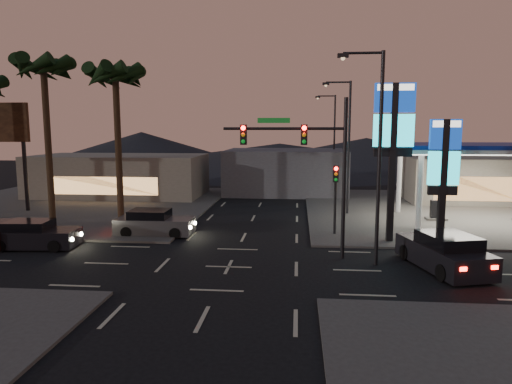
# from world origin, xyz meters

# --- Properties ---
(ground) EXTENTS (140.00, 140.00, 0.00)m
(ground) POSITION_xyz_m (0.00, 0.00, 0.00)
(ground) COLOR black
(ground) RESTS_ON ground
(corner_lot_ne) EXTENTS (24.00, 24.00, 0.12)m
(corner_lot_ne) POSITION_xyz_m (16.00, 16.00, 0.06)
(corner_lot_ne) COLOR #47443F
(corner_lot_ne) RESTS_ON ground
(corner_lot_nw) EXTENTS (24.00, 24.00, 0.12)m
(corner_lot_nw) POSITION_xyz_m (-16.00, 16.00, 0.06)
(corner_lot_nw) COLOR #47443F
(corner_lot_nw) RESTS_ON ground
(gas_station) EXTENTS (12.20, 8.20, 5.47)m
(gas_station) POSITION_xyz_m (16.00, 12.00, 5.08)
(gas_station) COLOR silver
(gas_station) RESTS_ON ground
(convenience_store) EXTENTS (10.00, 6.00, 4.00)m
(convenience_store) POSITION_xyz_m (18.00, 21.00, 2.00)
(convenience_store) COLOR #726B5B
(convenience_store) RESTS_ON ground
(pylon_sign_tall) EXTENTS (2.20, 0.35, 9.00)m
(pylon_sign_tall) POSITION_xyz_m (8.50, 5.50, 6.39)
(pylon_sign_tall) COLOR black
(pylon_sign_tall) RESTS_ON ground
(pylon_sign_short) EXTENTS (1.60, 0.35, 7.00)m
(pylon_sign_short) POSITION_xyz_m (11.00, 4.50, 4.66)
(pylon_sign_short) COLOR black
(pylon_sign_short) RESTS_ON ground
(traffic_signal_mast) EXTENTS (6.10, 0.39, 8.00)m
(traffic_signal_mast) POSITION_xyz_m (3.76, 1.99, 5.23)
(traffic_signal_mast) COLOR black
(traffic_signal_mast) RESTS_ON ground
(pedestal_signal) EXTENTS (0.32, 0.39, 4.30)m
(pedestal_signal) POSITION_xyz_m (5.50, 6.98, 2.92)
(pedestal_signal) COLOR black
(pedestal_signal) RESTS_ON ground
(streetlight_near) EXTENTS (2.14, 0.25, 10.00)m
(streetlight_near) POSITION_xyz_m (6.79, 1.00, 5.72)
(streetlight_near) COLOR black
(streetlight_near) RESTS_ON ground
(streetlight_mid) EXTENTS (2.14, 0.25, 10.00)m
(streetlight_mid) POSITION_xyz_m (6.79, 14.00, 5.72)
(streetlight_mid) COLOR black
(streetlight_mid) RESTS_ON ground
(streetlight_far) EXTENTS (2.14, 0.25, 10.00)m
(streetlight_far) POSITION_xyz_m (6.79, 28.00, 5.72)
(streetlight_far) COLOR black
(streetlight_far) RESTS_ON ground
(palm_a) EXTENTS (4.41, 4.41, 10.86)m
(palm_a) POSITION_xyz_m (-9.00, 9.50, 9.43)
(palm_a) COLOR black
(palm_a) RESTS_ON ground
(palm_b) EXTENTS (4.41, 4.41, 11.46)m
(palm_b) POSITION_xyz_m (-14.00, 9.50, 9.97)
(palm_b) COLOR black
(palm_b) RESTS_ON ground
(building_far_west) EXTENTS (16.00, 8.00, 4.00)m
(building_far_west) POSITION_xyz_m (-14.00, 22.00, 2.00)
(building_far_west) COLOR #726B5B
(building_far_west) RESTS_ON ground
(building_far_mid) EXTENTS (12.00, 9.00, 4.40)m
(building_far_mid) POSITION_xyz_m (2.00, 26.00, 2.20)
(building_far_mid) COLOR #4C4C51
(building_far_mid) RESTS_ON ground
(hill_left) EXTENTS (40.00, 40.00, 6.00)m
(hill_left) POSITION_xyz_m (-25.00, 60.00, 3.00)
(hill_left) COLOR black
(hill_left) RESTS_ON ground
(hill_right) EXTENTS (50.00, 50.00, 5.00)m
(hill_right) POSITION_xyz_m (15.00, 60.00, 2.50)
(hill_right) COLOR black
(hill_right) RESTS_ON ground
(hill_center) EXTENTS (60.00, 60.00, 4.00)m
(hill_center) POSITION_xyz_m (0.00, 60.00, 2.00)
(hill_center) COLOR black
(hill_center) RESTS_ON ground
(car_lane_a_front) EXTENTS (4.80, 2.29, 1.53)m
(car_lane_a_front) POSITION_xyz_m (-11.16, 2.50, 0.71)
(car_lane_a_front) COLOR black
(car_lane_a_front) RESTS_ON ground
(car_lane_b_front) EXTENTS (4.84, 2.06, 1.57)m
(car_lane_b_front) POSITION_xyz_m (-5.57, 6.15, 0.73)
(car_lane_b_front) COLOR #505052
(car_lane_b_front) RESTS_ON ground
(suv_station) EXTENTS (3.42, 5.57, 1.74)m
(suv_station) POSITION_xyz_m (10.02, 0.56, 0.81)
(suv_station) COLOR black
(suv_station) RESTS_ON ground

